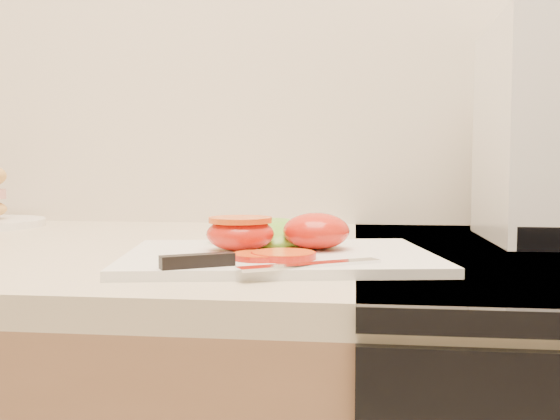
# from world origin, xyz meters

# --- Properties ---
(cutting_board) EXTENTS (0.36, 0.29, 0.01)m
(cutting_board) POSITION_xyz_m (0.09, 1.55, 0.94)
(cutting_board) COLOR silver
(cutting_board) RESTS_ON counter
(tomato_half_dome) EXTENTS (0.07, 0.07, 0.04)m
(tomato_half_dome) POSITION_xyz_m (0.13, 1.58, 0.96)
(tomato_half_dome) COLOR red
(tomato_half_dome) RESTS_ON cutting_board
(tomato_half_cut) EXTENTS (0.07, 0.07, 0.04)m
(tomato_half_cut) POSITION_xyz_m (0.04, 1.56, 0.96)
(tomato_half_cut) COLOR red
(tomato_half_cut) RESTS_ON cutting_board
(tomato_slice_0) EXTENTS (0.06, 0.06, 0.01)m
(tomato_slice_0) POSITION_xyz_m (0.10, 1.50, 0.94)
(tomato_slice_0) COLOR #FF6113
(tomato_slice_0) RESTS_ON cutting_board
(tomato_slice_1) EXTENTS (0.06, 0.06, 0.01)m
(tomato_slice_1) POSITION_xyz_m (0.07, 1.50, 0.94)
(tomato_slice_1) COLOR #FF6113
(tomato_slice_1) RESTS_ON cutting_board
(lettuce_leaf_0) EXTENTS (0.15, 0.12, 0.03)m
(lettuce_leaf_0) POSITION_xyz_m (0.06, 1.62, 0.95)
(lettuce_leaf_0) COLOR #77BA31
(lettuce_leaf_0) RESTS_ON cutting_board
(lettuce_leaf_1) EXTENTS (0.13, 0.12, 0.02)m
(lettuce_leaf_1) POSITION_xyz_m (0.10, 1.63, 0.95)
(lettuce_leaf_1) COLOR #77BA31
(lettuce_leaf_1) RESTS_ON cutting_board
(knife) EXTENTS (0.20, 0.09, 0.01)m
(knife) POSITION_xyz_m (0.07, 1.45, 0.94)
(knife) COLOR silver
(knife) RESTS_ON cutting_board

